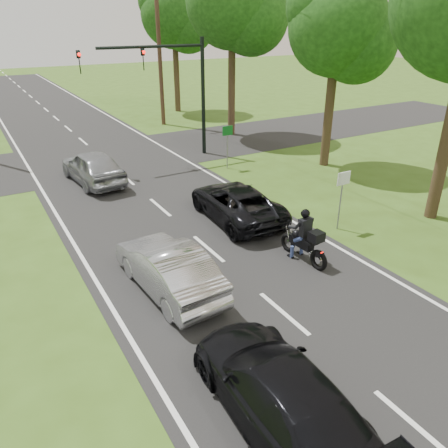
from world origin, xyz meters
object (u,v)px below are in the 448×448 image
at_px(sign_green, 227,137).
at_px(silver_suv, 93,167).
at_px(dark_suv, 236,202).
at_px(silver_sedan, 168,268).
at_px(dark_car_behind, 279,391).
at_px(motorcycle_rider, 305,241).
at_px(sign_white, 343,187).
at_px(utility_pole_far, 159,47).
at_px(traffic_signal, 170,78).

bearing_deg(sign_green, silver_suv, 168.67).
xyz_separation_m(dark_suv, silver_sedan, (-4.10, -3.11, 0.04)).
distance_m(dark_suv, dark_car_behind, 9.07).
height_order(dark_suv, silver_sedan, silver_sedan).
xyz_separation_m(motorcycle_rider, dark_suv, (-0.14, 3.74, -0.02)).
bearing_deg(motorcycle_rider, sign_white, 21.08).
height_order(utility_pole_far, sign_green, utility_pole_far).
distance_m(motorcycle_rider, traffic_signal, 12.69).
xyz_separation_m(motorcycle_rider, dark_car_behind, (-4.26, -4.34, -0.01)).
distance_m(dark_suv, sign_green, 6.18).
bearing_deg(silver_suv, utility_pole_far, -133.45).
bearing_deg(silver_suv, sign_white, 118.03).
distance_m(motorcycle_rider, dark_suv, 3.75).
distance_m(dark_car_behind, sign_white, 8.76).
xyz_separation_m(silver_sedan, silver_suv, (0.63, 9.77, 0.07)).
height_order(dark_suv, sign_white, sign_white).
relative_size(dark_car_behind, sign_green, 2.14).
bearing_deg(sign_white, utility_pole_far, 85.49).
height_order(motorcycle_rider, sign_white, sign_white).
bearing_deg(utility_pole_far, traffic_signal, -109.68).
bearing_deg(dark_suv, sign_green, -114.33).
xyz_separation_m(motorcycle_rider, silver_sedan, (-4.24, 0.63, 0.02)).
distance_m(silver_sedan, sign_white, 6.84).
xyz_separation_m(silver_sedan, sign_green, (6.96, 8.51, 0.90)).
bearing_deg(dark_car_behind, motorcycle_rider, -131.51).
height_order(motorcycle_rider, traffic_signal, traffic_signal).
relative_size(silver_suv, traffic_signal, 0.69).
bearing_deg(silver_suv, traffic_signal, -165.26).
bearing_deg(dark_car_behind, silver_suv, -89.59).
height_order(silver_sedan, sign_white, sign_white).
bearing_deg(traffic_signal, sign_green, -62.62).
height_order(dark_car_behind, utility_pole_far, utility_pole_far).
height_order(dark_car_behind, sign_white, sign_white).
distance_m(dark_suv, silver_suv, 7.52).
bearing_deg(dark_suv, motorcycle_rider, 95.64).
xyz_separation_m(traffic_signal, sign_green, (1.56, -3.02, -2.54)).
height_order(silver_suv, traffic_signal, traffic_signal).
xyz_separation_m(dark_car_behind, utility_pole_far, (8.27, 24.50, 4.41)).
distance_m(traffic_signal, sign_white, 11.39).
distance_m(motorcycle_rider, utility_pole_far, 21.02).
bearing_deg(sign_white, motorcycle_rider, -155.62).
bearing_deg(traffic_signal, motorcycle_rider, -95.43).
distance_m(motorcycle_rider, silver_sedan, 4.29).
bearing_deg(dark_car_behind, sign_green, -114.42).
relative_size(traffic_signal, sign_white, 3.00).
bearing_deg(sign_green, sign_white, -91.43).
xyz_separation_m(utility_pole_far, sign_white, (-1.50, -19.02, -3.49)).
xyz_separation_m(traffic_signal, utility_pole_far, (2.86, 8.00, 0.95)).
relative_size(motorcycle_rider, silver_sedan, 0.48).
bearing_deg(utility_pole_far, sign_green, -96.73).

